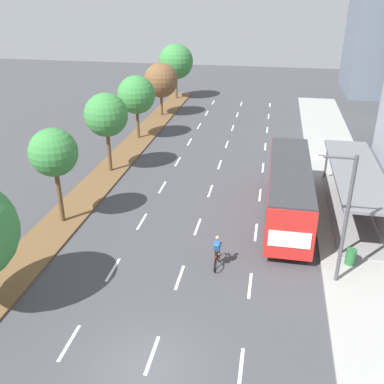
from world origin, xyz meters
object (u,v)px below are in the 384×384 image
median_tree_fourth (136,95)px  trash_bin (351,257)px  bus_shelter (359,188)px  cyclist (217,252)px  bus (289,186)px  median_tree_third (106,115)px  median_tree_second (53,153)px  streetlight (343,212)px  median_tree_fifth (161,80)px  median_tree_farthest (176,62)px

median_tree_fourth → trash_bin: (16.89, -18.07, -3.60)m
bus_shelter → cyclist: size_ratio=6.22×
bus → median_tree_fourth: (-13.69, 13.14, 2.10)m
bus → median_tree_fourth: 19.09m
median_tree_fourth → bus: bearing=-43.8°
median_tree_third → trash_bin: 19.73m
median_tree_fourth → trash_bin: size_ratio=6.82×
bus_shelter → bus: bearing=-166.1°
median_tree_second → streetlight: streetlight is taller
bus → median_tree_fifth: 25.35m
median_tree_second → cyclist: bearing=-15.9°
cyclist → median_tree_second: 10.94m
streetlight → cyclist: bearing=176.5°
bus_shelter → cyclist: bus_shelter is taller
bus_shelter → median_tree_third: size_ratio=1.87×
bus → median_tree_fourth: median_tree_fourth is taller
bus → median_tree_third: (-13.44, 4.90, 2.45)m
median_tree_second → median_tree_third: (0.04, 8.24, -0.01)m
median_tree_fourth → median_tree_fifth: (0.19, 8.24, -0.25)m
streetlight → trash_bin: size_ratio=7.65×
median_tree_third → median_tree_fifth: 16.49m
median_tree_farthest → bus: bearing=-65.2°
median_tree_third → bus_shelter: bearing=-12.2°
median_tree_second → median_tree_fifth: size_ratio=1.03×
median_tree_fifth → cyclist: bearing=-70.2°
trash_bin → median_tree_third: bearing=149.4°
cyclist → median_tree_farthest: (-10.07, 35.76, 3.87)m
median_tree_second → median_tree_farthest: bearing=90.3°
median_tree_fourth → median_tree_farthest: size_ratio=0.87×
cyclist → median_tree_fifth: bearing=109.8°
median_tree_second → median_tree_farthest: median_tree_farthest is taller
median_tree_fifth → median_tree_fourth: bearing=-91.3°
median_tree_third → median_tree_farthest: bearing=90.5°
median_tree_farthest → median_tree_fourth: bearing=-90.1°
median_tree_third → median_tree_fourth: median_tree_third is taller
median_tree_second → median_tree_fifth: bearing=90.1°
bus_shelter → median_tree_fifth: bearing=131.2°
trash_bin → median_tree_fourth: bearing=133.1°
median_tree_farthest → trash_bin: median_tree_farthest is taller
cyclist → median_tree_fourth: bearing=117.7°
median_tree_second → median_tree_third: median_tree_third is taller
cyclist → median_tree_farthest: median_tree_farthest is taller
bus_shelter → cyclist: 10.72m
trash_bin → median_tree_fifth: bearing=122.4°
cyclist → median_tree_second: bearing=164.1°
median_tree_second → trash_bin: 17.22m
bus → median_tree_second: bearing=-166.1°
bus_shelter → trash_bin: bearing=-100.2°
bus_shelter → median_tree_farthest: (-17.94, 28.56, 2.79)m
bus → streetlight: size_ratio=1.74×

